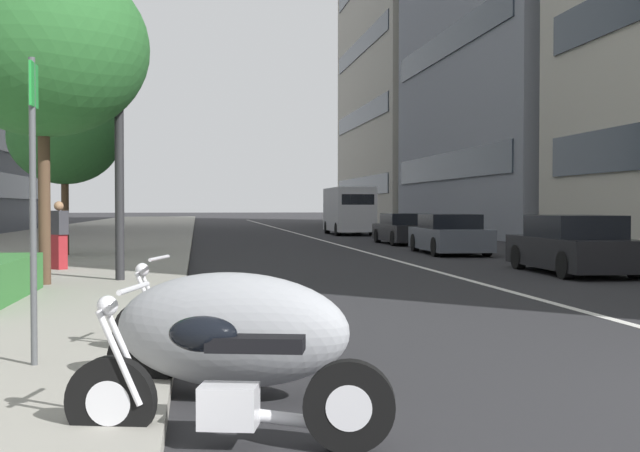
{
  "coord_description": "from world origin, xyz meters",
  "views": [
    {
      "loc": [
        -4.99,
        5.82,
        1.61
      ],
      "look_at": [
        14.19,
        2.89,
        1.13
      ],
      "focal_mm": 45.39,
      "sensor_mm": 36.0,
      "label": 1
    }
  ],
  "objects": [
    {
      "name": "sidewalk_right_plaza",
      "position": [
        30.0,
        11.09,
        0.07
      ],
      "size": [
        160.0,
        10.1,
        0.15
      ],
      "primitive_type": "cube",
      "color": "gray",
      "rests_on": "ground"
    },
    {
      "name": "lane_centre_stripe",
      "position": [
        35.0,
        0.0,
        0.0
      ],
      "size": [
        110.0,
        0.16,
        0.01
      ],
      "primitive_type": "cube",
      "color": "silver",
      "rests_on": "ground"
    },
    {
      "name": "motorcycle_under_tarp",
      "position": [
        0.34,
        5.64,
        0.41
      ],
      "size": [
        0.75,
        2.17,
        1.08
      ],
      "rotation": [
        0.0,
        0.0,
        1.34
      ],
      "color": "black",
      "rests_on": "ground"
    },
    {
      "name": "motorcycle_mid_row",
      "position": [
        1.72,
        5.56,
        0.57
      ],
      "size": [
        1.47,
        2.15,
        1.06
      ],
      "rotation": [
        0.0,
        0.0,
        1.2
      ],
      "color": "gray",
      "rests_on": "ground"
    },
    {
      "name": "motorcycle_by_sign_pole",
      "position": [
        3.19,
        5.63,
        0.42
      ],
      "size": [
        0.79,
        2.14,
        1.1
      ],
      "rotation": [
        0.0,
        0.0,
        1.31
      ],
      "color": "black",
      "rests_on": "ground"
    },
    {
      "name": "car_following_behind",
      "position": [
        13.07,
        -3.04,
        0.66
      ],
      "size": [
        4.44,
        1.97,
        1.39
      ],
      "rotation": [
        0.0,
        0.0,
        -0.04
      ],
      "color": "black",
      "rests_on": "ground"
    },
    {
      "name": "car_approaching_light",
      "position": [
        21.24,
        -2.59,
        0.63
      ],
      "size": [
        4.63,
        2.05,
        1.34
      ],
      "rotation": [
        0.0,
        0.0,
        -0.05
      ],
      "color": "#4C515B",
      "rests_on": "ground"
    },
    {
      "name": "car_mid_block_traffic",
      "position": [
        28.24,
        -2.87,
        0.62
      ],
      "size": [
        4.52,
        1.88,
        1.3
      ],
      "rotation": [
        0.0,
        0.0,
        0.0
      ],
      "color": "black",
      "rests_on": "ground"
    },
    {
      "name": "delivery_van_ahead",
      "position": [
        39.83,
        -2.66,
        1.41
      ],
      "size": [
        5.84,
        2.22,
        2.64
      ],
      "rotation": [
        0.0,
        0.0,
        -0.02
      ],
      "color": "#B7B7BC",
      "rests_on": "ground"
    },
    {
      "name": "parking_sign_by_curb",
      "position": [
        2.69,
        7.3,
        1.82
      ],
      "size": [
        0.32,
        0.06,
        2.81
      ],
      "color": "#47494C",
      "rests_on": "sidewalk_right_plaza"
    },
    {
      "name": "street_tree_near_plaza_corner",
      "position": [
        10.6,
        8.62,
        4.53
      ],
      "size": [
        3.88,
        3.88,
        6.04
      ],
      "color": "#473323",
      "rests_on": "sidewalk_right_plaza"
    },
    {
      "name": "street_tree_by_lamp_post",
      "position": [
        19.92,
        9.7,
        3.65
      ],
      "size": [
        3.29,
        3.29,
        4.9
      ],
      "color": "#473323",
      "rests_on": "sidewalk_right_plaza"
    },
    {
      "name": "pedestrian_on_plaza",
      "position": [
        14.3,
        8.97,
        0.94
      ],
      "size": [
        0.47,
        0.46,
        1.57
      ],
      "rotation": [
        0.0,
        0.0,
        2.32
      ],
      "color": "maroon",
      "rests_on": "sidewalk_right_plaza"
    }
  ]
}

